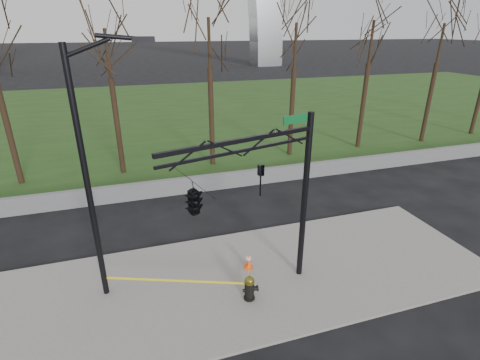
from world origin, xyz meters
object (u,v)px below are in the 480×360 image
object	(u,v)px
street_light	(92,164)
traffic_cone	(248,261)
fire_hydrant	(250,288)
traffic_signal_mast	(219,192)

from	to	relation	value
street_light	traffic_cone	bearing A→B (deg)	-0.05
traffic_cone	fire_hydrant	bearing A→B (deg)	-107.35
fire_hydrant	street_light	world-z (taller)	street_light
traffic_signal_mast	fire_hydrant	bearing A→B (deg)	-9.85
street_light	traffic_signal_mast	size ratio (longest dim) A/B	1.37
fire_hydrant	street_light	size ratio (longest dim) A/B	0.11
fire_hydrant	traffic_signal_mast	size ratio (longest dim) A/B	0.15
fire_hydrant	traffic_cone	xyz separation A→B (m)	(0.50, 1.59, -0.12)
fire_hydrant	traffic_cone	bearing A→B (deg)	80.08
fire_hydrant	traffic_signal_mast	distance (m)	3.76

